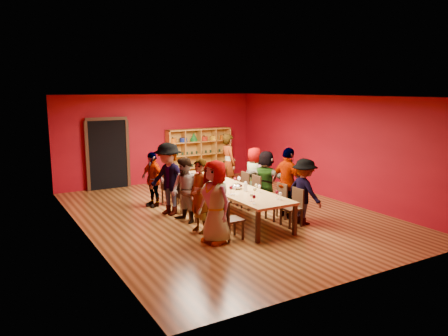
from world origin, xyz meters
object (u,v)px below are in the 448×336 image
Objects in this scene: chair_person_left_0 at (229,217)px; person_left_2 at (185,190)px; shelving_unit at (199,152)px; chair_person_left_3 at (182,194)px; wine_bottle at (205,170)px; tasting_table at (226,188)px; person_right_3 at (254,175)px; chair_person_left_4 at (168,187)px; chair_person_left_2 at (196,201)px; person_right_2 at (266,179)px; person_right_0 at (304,191)px; person_left_0 at (215,202)px; person_left_1 at (200,196)px; chair_person_right_0 at (294,205)px; person_left_4 at (153,179)px; chair_person_right_2 at (253,190)px; chair_person_left_1 at (212,209)px; chair_person_right_4 at (219,178)px; person_left_3 at (169,179)px; chair_person_right_1 at (278,199)px; person_right_4 at (228,163)px; spittoon_bowl at (237,186)px; chair_person_right_3 at (242,186)px; person_right_1 at (288,183)px.

chair_person_left_0 is 0.56× the size of person_left_2.
shelving_unit is at bearing 68.98° from chair_person_left_0.
chair_person_left_3 is 2.88× the size of wine_bottle.
tasting_table is 1.58m from wine_bottle.
shelving_unit is 1.54× the size of person_right_3.
chair_person_left_4 is at bearing 174.68° from wine_bottle.
chair_person_left_2 is at bearing 104.40° from person_right_3.
wine_bottle is (-1.10, 1.45, 0.09)m from person_right_2.
shelving_unit reaches higher than person_right_0.
person_right_0 is at bearing -47.92° from chair_person_left_3.
person_left_2 is at bearing 165.42° from person_left_0.
person_left_1 is 2.26m from chair_person_right_0.
shelving_unit is 1.59× the size of person_left_4.
chair_person_right_2 is 0.58× the size of person_right_2.
chair_person_left_1 is 1.00× the size of chair_person_right_0.
chair_person_right_4 is 0.90m from wine_bottle.
person_left_4 is at bearing 160.80° from person_left_3.
chair_person_left_0 is at bearing -159.78° from chair_person_right_1.
person_right_4 is (2.17, 0.34, 0.42)m from chair_person_left_4.
chair_person_left_2 is 1.00× the size of chair_person_left_4.
tasting_table is at bearing 119.31° from chair_person_right_0.
chair_person_right_2 is 1.97m from person_right_4.
tasting_table is at bearing 111.88° from person_right_3.
spittoon_bowl is (0.97, -2.11, 0.32)m from chair_person_left_4.
tasting_table is 2.88× the size of person_right_3.
person_right_4 is at bearing 75.34° from chair_person_right_3.
chair_person_left_2 is at bearing 153.73° from chair_person_right_1.
shelving_unit is 2.70× the size of chair_person_left_2.
chair_person_right_3 is (1.82, -0.05, 0.00)m from chair_person_left_3.
person_left_2 reaches higher than chair_person_left_1.
shelving_unit is 2.42m from chair_person_right_4.
chair_person_left_2 is (0.33, 1.57, -0.38)m from person_left_0.
spittoon_bowl is at bearing 26.88° from chair_person_left_1.
chair_person_left_0 is 0.88m from person_left_1.
shelving_unit is 2.70× the size of chair_person_right_2.
chair_person_right_4 is at bearing 32.90° from wine_bottle.
person_left_1 is 1.66m from person_left_3.
person_right_2 is (2.24, -0.61, 0.28)m from chair_person_left_3.
chair_person_right_2 is at bearing 44.52° from chair_person_left_0.
person_left_3 is 2.08× the size of chair_person_right_0.
person_right_1 is at bearing -84.67° from chair_person_right_4.
chair_person_left_4 is 0.50m from person_left_4.
chair_person_left_0 is 1.00× the size of chair_person_left_2.
chair_person_left_3 is at bearing -90.00° from chair_person_left_4.
chair_person_right_3 is at bearing 168.57° from person_right_4.
chair_person_left_3 is 1.00× the size of chair_person_right_4.
chair_person_left_3 is 1.00× the size of chair_person_right_1.
chair_person_right_3 is at bearing 52.49° from spittoon_bowl.
chair_person_right_0 is at bearing 78.75° from person_left_0.
person_left_4 is 2.48m from chair_person_right_3.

